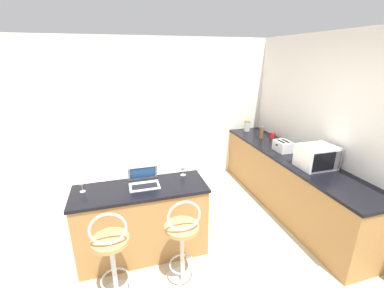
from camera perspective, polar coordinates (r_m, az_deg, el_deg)
name	(u,v)px	position (r m, az deg, el deg)	size (l,w,h in m)	color
ground_plane	(202,280)	(3.14, 2.19, -27.93)	(20.00, 20.00, 0.00)	#BCAD8E
wall_back	(159,113)	(4.71, -7.40, 6.79)	(12.00, 0.06, 2.60)	silver
wall_right	(378,148)	(3.57, 35.93, -0.81)	(0.06, 12.00, 2.60)	silver
breakfast_bar	(143,221)	(3.21, -10.89, -16.46)	(1.49, 0.55, 0.89)	#9E703D
counter_right	(287,181)	(4.29, 20.41, -7.70)	(0.66, 3.03, 0.89)	#9E703D
bar_stool_near	(113,259)	(2.72, -17.25, -23.27)	(0.40, 0.40, 1.05)	silver
bar_stool_far	(183,245)	(2.76, -2.12, -21.55)	(0.40, 0.40, 1.05)	silver
laptop	(144,180)	(3.02, -10.68, -7.89)	(0.34, 0.28, 0.21)	silver
microwave	(317,157)	(3.74, 26.00, -2.54)	(0.47, 0.35, 0.30)	white
toaster	(283,146)	(4.20, 19.52, -0.45)	(0.22, 0.27, 0.16)	silver
storage_jar	(247,126)	(5.13, 12.12, 3.97)	(0.12, 0.12, 0.20)	silver
mug_red	(272,135)	(4.82, 17.36, 1.90)	(0.10, 0.08, 0.10)	red
wine_glass_tall	(183,168)	(3.17, -2.02, -5.26)	(0.07, 0.07, 0.14)	silver
pepper_mill	(261,132)	(4.74, 15.17, 2.51)	(0.06, 0.06, 0.23)	brown
wine_glass_short	(81,183)	(3.04, -23.37, -8.01)	(0.07, 0.07, 0.14)	silver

